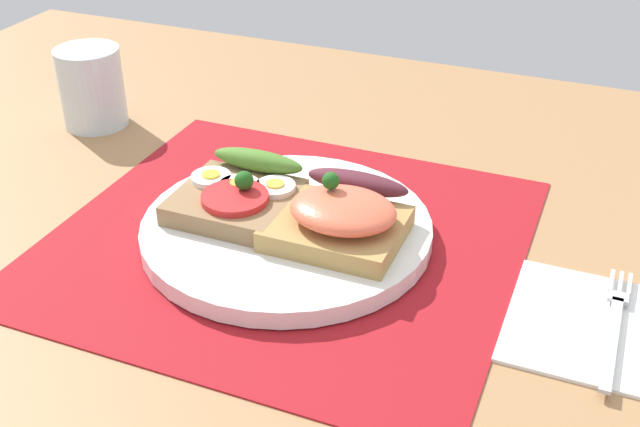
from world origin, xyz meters
The scene contains 8 objects.
ground_plane centered at (0.00, 0.00, -1.60)cm, with size 120.00×90.00×3.20cm, color #A3764B.
placemat centered at (0.00, 0.00, 0.15)cm, with size 38.09×35.99×0.30cm, color maroon.
plate centered at (0.00, 0.00, 1.06)cm, with size 24.14×24.14×1.52cm, color white.
sandwich_egg_tomato centered at (-4.63, 0.33, 3.17)cm, with size 9.64×10.64×3.92cm.
sandwich_salmon centered at (4.94, -0.26, 3.72)cm, with size 10.41×10.20×5.40cm.
napkin centered at (26.18, -2.15, 0.30)cm, with size 14.35×12.68×0.60cm, color white.
fork centered at (26.36, -1.93, 0.76)cm, with size 1.62×14.05×0.32cm.
drinking_glass centered at (-28.59, 13.25, 4.22)cm, with size 6.80×6.80×8.45cm, color silver.
Camera 1 is at (23.76, -50.75, 36.75)cm, focal length 44.79 mm.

